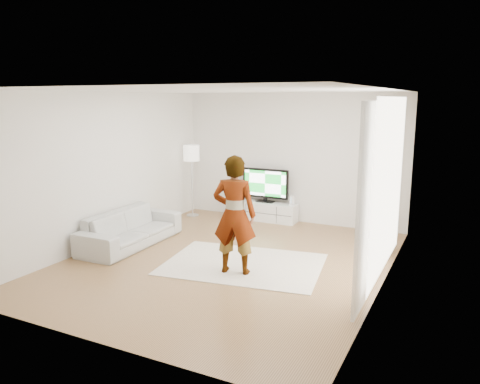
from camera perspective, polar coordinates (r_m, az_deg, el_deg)
The scene contains 17 objects.
floor at distance 7.91m, azimuth -1.55°, elevation -8.44°, with size 6.00×6.00×0.00m, color #A57A4A.
ceiling at distance 7.45m, azimuth -1.67°, elevation 12.28°, with size 6.00×6.00×0.00m, color white.
wall_left at distance 8.99m, azimuth -15.85°, elevation 2.74°, with size 0.02×6.00×2.80m, color silver.
wall_right at distance 6.77m, azimuth 17.43°, elevation -0.05°, with size 0.02×6.00×2.80m, color silver.
wall_back at distance 10.27m, azimuth 6.28°, elevation 4.12°, with size 5.00×0.02×2.80m, color silver.
wall_front at distance 5.16m, azimuth -17.44°, elevation -3.50°, with size 5.00×0.02×2.80m, color silver.
window at distance 7.06m, azimuth 17.68°, elevation 0.79°, with size 0.01×2.60×2.50m, color white.
curtain_near at distance 5.83m, azimuth 14.85°, elevation -2.18°, with size 0.04×0.70×2.60m, color white.
curtain_far at distance 8.35m, azimuth 18.50°, elevation 1.61°, with size 0.04×0.70×2.60m, color white.
media_console at distance 10.46m, azimuth 3.03°, elevation -2.35°, with size 1.47×0.42×0.41m.
television at distance 10.36m, azimuth 3.12°, elevation 0.98°, with size 1.07×0.21×0.75m.
game_console at distance 10.16m, azimuth 6.37°, elevation -1.03°, with size 0.06×0.15×0.20m.
potted_plant at distance 10.63m, azimuth -0.04°, elevation 0.12°, with size 0.22×0.22×0.40m, color #3F7238.
rug at distance 7.76m, azimuth 0.41°, elevation -8.78°, with size 2.52×1.81×0.01m, color white.
player at distance 7.14m, azimuth -0.68°, elevation -2.81°, with size 0.67×0.44×1.84m, color #334772.
sofa at distance 8.91m, azimuth -13.17°, elevation -4.32°, with size 2.17×0.85×0.63m, color #BABAB5.
floor_lamp at distance 10.70m, azimuth -5.94°, elevation 4.36°, with size 0.36×0.36×1.64m.
Camera 1 is at (3.50, -6.58, 2.67)m, focal length 35.00 mm.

